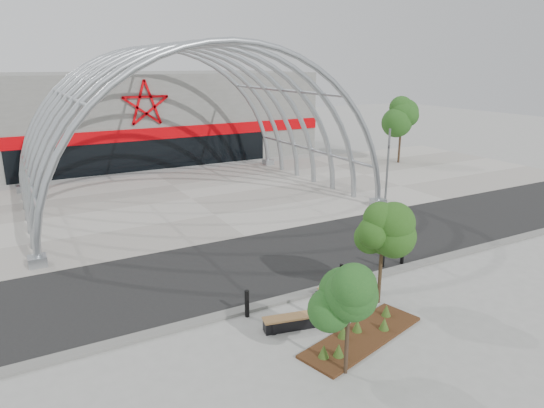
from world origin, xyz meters
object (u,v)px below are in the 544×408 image
Objects in this scene: bench_0 at (295,322)px; bench_1 at (342,288)px; street_tree_0 at (349,291)px; bollard_2 at (341,274)px; street_tree_1 at (383,231)px; signal_pole at (388,165)px.

bench_1 is (3.03, 1.39, -0.01)m from bench_0.
street_tree_0 reaches higher than bollard_2.
street_tree_1 is (3.83, 2.98, 0.22)m from street_tree_0.
bench_1 is at bearing -124.37° from bollard_2.
signal_pole is 1.20× the size of street_tree_1.
street_tree_1 is 1.71× the size of bench_0.
street_tree_0 is 4.33× the size of bollard_2.
street_tree_1 is at bearing -132.38° from signal_pole.
street_tree_1 is 4.67m from bench_0.
street_tree_0 is at bearing -134.83° from signal_pole.
signal_pole is 2.06× the size of bench_0.
street_tree_1 is (-9.69, -10.62, 0.37)m from signal_pole.
signal_pole is 13.31m from bollard_2.
street_tree_0 is (-13.52, -13.60, 0.14)m from signal_pole.
bollard_2 is at bearing 31.10° from bench_0.
bollard_2 reaches higher than bench_1.
bench_0 is at bearing -178.89° from street_tree_1.
street_tree_0 is at bearing -142.09° from street_tree_1.
street_tree_0 is 3.81m from bench_0.
bench_1 is (-10.48, -9.31, -2.33)m from signal_pole.
street_tree_0 is 5.81m from bench_1.
bollard_2 reaches higher than bench_0.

